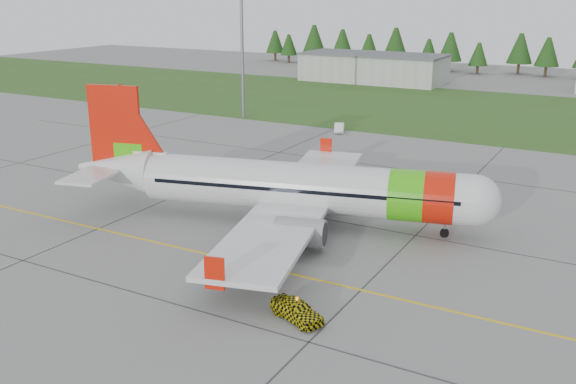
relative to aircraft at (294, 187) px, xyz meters
The scene contains 9 objects.
ground 17.96m from the aircraft, 88.12° to the right, with size 320.00×320.00×0.00m, color gray.
aircraft is the anchor object (origin of this frame).
follow_me_car 17.81m from the aircraft, 60.87° to the right, with size 1.62×1.37×4.03m, color #D3C70B.
service_van 39.90m from the aircraft, 108.82° to the left, with size 1.39×1.31×3.98m, color white.
grass_strip 64.47m from the aircraft, 89.49° to the left, with size 320.00×50.00×0.03m, color #30561E.
taxi_guideline 10.22m from the aircraft, 86.56° to the right, with size 120.00×0.25×0.02m, color gold.
hangar_west 96.95m from the aircraft, 107.67° to the left, with size 32.00×14.00×6.00m, color #A8A8A3.
floodlight_mast 51.58m from the aircraft, 127.89° to the left, with size 0.50×0.50×20.00m, color slate.
treeline 120.39m from the aircraft, 89.72° to the left, with size 160.00×8.00×10.00m, color #1C3F14, non-canonical shape.
Camera 1 is at (25.31, -30.11, 19.99)m, focal length 40.00 mm.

